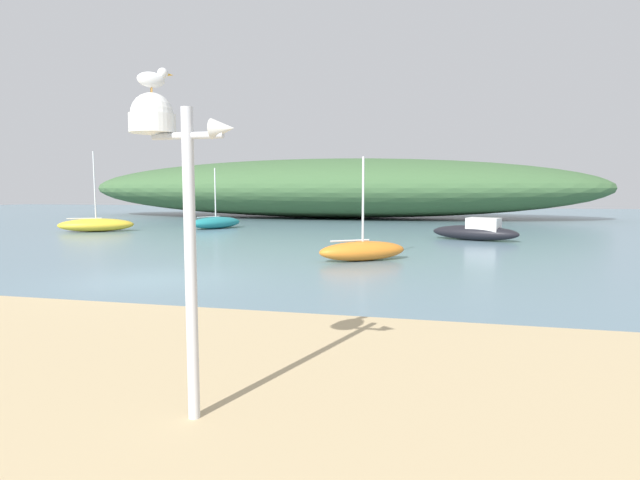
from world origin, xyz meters
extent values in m
plane|color=slate|center=(0.00, 0.00, 0.00)|extent=(120.00, 120.00, 0.00)
ellipsoid|color=#3D6038|center=(-1.95, 32.81, 2.62)|extent=(46.79, 14.10, 5.23)
cylinder|color=silver|center=(5.48, -8.14, 1.79)|extent=(0.12, 0.12, 3.17)
cylinder|color=silver|center=(5.48, -8.14, 3.09)|extent=(0.76, 0.07, 0.07)
cylinder|color=white|center=(5.10, -8.14, 3.22)|extent=(0.46, 0.46, 0.18)
sphere|color=white|center=(5.10, -8.14, 3.31)|extent=(0.42, 0.42, 0.42)
cone|color=silver|center=(5.86, -8.14, 3.15)|extent=(0.23, 0.20, 0.20)
cylinder|color=orange|center=(5.09, -8.12, 3.55)|extent=(0.01, 0.01, 0.05)
cylinder|color=orange|center=(5.12, -8.15, 3.55)|extent=(0.01, 0.01, 0.05)
ellipsoid|color=white|center=(5.10, -8.14, 3.65)|extent=(0.28, 0.29, 0.15)
ellipsoid|color=#9EA0A8|center=(5.10, -8.14, 3.68)|extent=(0.25, 0.26, 0.05)
sphere|color=white|center=(5.18, -8.05, 3.73)|extent=(0.10, 0.10, 0.10)
cone|color=gold|center=(5.24, -7.99, 3.72)|extent=(0.06, 0.07, 0.03)
ellipsoid|color=teal|center=(-6.31, 17.99, 0.38)|extent=(3.01, 3.85, 0.76)
cylinder|color=silver|center=(-6.31, 17.99, 2.21)|extent=(0.08, 0.08, 3.36)
cylinder|color=silver|center=(-6.59, 17.51, 0.78)|extent=(0.89, 1.46, 0.06)
ellipsoid|color=orange|center=(5.19, 5.37, 0.35)|extent=(3.32, 2.68, 0.70)
cylinder|color=silver|center=(5.19, 5.37, 2.09)|extent=(0.08, 0.08, 3.21)
cylinder|color=silver|center=(4.78, 5.10, 0.74)|extent=(1.27, 0.88, 0.06)
ellipsoid|color=gold|center=(-12.33, 14.18, 0.39)|extent=(4.53, 3.51, 0.79)
cylinder|color=silver|center=(-12.33, 14.18, 2.67)|extent=(0.08, 0.08, 4.23)
cylinder|color=silver|center=(-12.90, 13.86, 0.80)|extent=(1.71, 1.00, 0.06)
ellipsoid|color=black|center=(9.53, 13.99, 0.37)|extent=(4.49, 2.70, 0.75)
cube|color=silver|center=(9.94, 13.83, 0.81)|extent=(1.77, 1.47, 0.65)
camera|label=1|loc=(7.95, -12.86, 2.57)|focal=29.00mm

